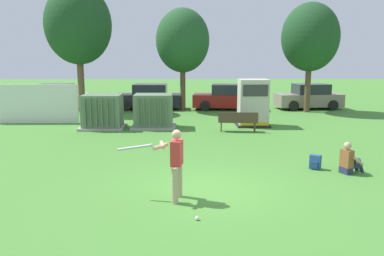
# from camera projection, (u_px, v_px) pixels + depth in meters

# --- Properties ---
(ground_plane) EXTENTS (96.00, 96.00, 0.00)m
(ground_plane) POSITION_uv_depth(u_px,v_px,m) (206.00, 190.00, 10.44)
(ground_plane) COLOR #478433
(fence_panel) EXTENTS (4.80, 0.12, 2.00)m
(fence_panel) POSITION_uv_depth(u_px,v_px,m) (31.00, 104.00, 20.42)
(fence_panel) COLOR white
(fence_panel) RESTS_ON ground
(transformer_west) EXTENTS (2.10, 1.70, 1.62)m
(transformer_west) POSITION_uv_depth(u_px,v_px,m) (103.00, 112.00, 18.99)
(transformer_west) COLOR #9E9B93
(transformer_west) RESTS_ON ground
(transformer_mid_west) EXTENTS (2.10, 1.70, 1.62)m
(transformer_mid_west) POSITION_uv_depth(u_px,v_px,m) (154.00, 111.00, 19.19)
(transformer_mid_west) COLOR #9E9B93
(transformer_mid_west) RESTS_ON ground
(generator_enclosure) EXTENTS (1.60, 1.40, 2.30)m
(generator_enclosure) POSITION_uv_depth(u_px,v_px,m) (253.00, 103.00, 19.62)
(generator_enclosure) COLOR #262626
(generator_enclosure) RESTS_ON ground
(park_bench) EXTENTS (1.83, 0.57, 0.92)m
(park_bench) POSITION_uv_depth(u_px,v_px,m) (238.00, 120.00, 18.17)
(park_bench) COLOR #4C3828
(park_bench) RESTS_ON ground
(batter) EXTENTS (1.61, 0.75, 1.74)m
(batter) POSITION_uv_depth(u_px,v_px,m) (175.00, 161.00, 9.55)
(batter) COLOR tan
(batter) RESTS_ON ground
(sports_ball) EXTENTS (0.09, 0.09, 0.09)m
(sports_ball) POSITION_uv_depth(u_px,v_px,m) (197.00, 218.00, 8.51)
(sports_ball) COLOR white
(sports_ball) RESTS_ON ground
(seated_spectator) EXTENTS (0.79, 0.66, 0.96)m
(seated_spectator) POSITION_uv_depth(u_px,v_px,m) (349.00, 161.00, 11.84)
(seated_spectator) COLOR #282D4C
(seated_spectator) RESTS_ON ground
(backpack) EXTENTS (0.38, 0.37, 0.44)m
(backpack) POSITION_uv_depth(u_px,v_px,m) (315.00, 162.00, 12.29)
(backpack) COLOR #264C8C
(backpack) RESTS_ON ground
(tree_left) EXTENTS (3.99, 3.99, 7.62)m
(tree_left) POSITION_uv_depth(u_px,v_px,m) (78.00, 25.00, 23.92)
(tree_left) COLOR brown
(tree_left) RESTS_ON ground
(tree_center_left) EXTENTS (3.29, 3.29, 6.30)m
(tree_center_left) POSITION_uv_depth(u_px,v_px,m) (183.00, 41.00, 24.49)
(tree_center_left) COLOR brown
(tree_center_left) RESTS_ON ground
(tree_center_right) EXTENTS (3.42, 3.42, 6.54)m
(tree_center_right) POSITION_uv_depth(u_px,v_px,m) (310.00, 37.00, 23.79)
(tree_center_right) COLOR brown
(tree_center_right) RESTS_ON ground
(parked_car_leftmost) EXTENTS (4.25, 2.02, 1.62)m
(parked_car_leftmost) POSITION_uv_depth(u_px,v_px,m) (54.00, 97.00, 25.82)
(parked_car_leftmost) COLOR silver
(parked_car_leftmost) RESTS_ON ground
(parked_car_left_of_center) EXTENTS (4.25, 2.01, 1.62)m
(parked_car_left_of_center) POSITION_uv_depth(u_px,v_px,m) (149.00, 98.00, 25.72)
(parked_car_left_of_center) COLOR black
(parked_car_left_of_center) RESTS_ON ground
(parked_car_right_of_center) EXTENTS (4.37, 2.30, 1.62)m
(parked_car_right_of_center) POSITION_uv_depth(u_px,v_px,m) (227.00, 98.00, 25.60)
(parked_car_right_of_center) COLOR maroon
(parked_car_right_of_center) RESTS_ON ground
(parked_car_rightmost) EXTENTS (4.36, 2.26, 1.62)m
(parked_car_rightmost) POSITION_uv_depth(u_px,v_px,m) (309.00, 97.00, 25.89)
(parked_car_rightmost) COLOR gray
(parked_car_rightmost) RESTS_ON ground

